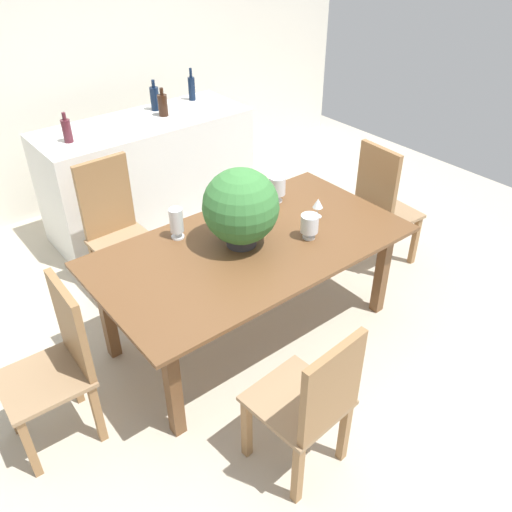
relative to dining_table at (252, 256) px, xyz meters
The scene contains 17 objects.
ground_plane 0.64m from the dining_table, 90.00° to the left, with size 7.04×7.04×0.00m, color #BCB29E.
back_wall 2.68m from the dining_table, 90.00° to the left, with size 6.40×0.10×2.60m, color silver.
dining_table is the anchor object (origin of this frame).
chair_far_left 1.14m from the dining_table, 113.66° to the left, with size 0.44×0.42×1.05m.
chair_near_left 1.14m from the dining_table, 113.23° to the right, with size 0.47×0.48×0.95m.
chair_head_end 1.31m from the dining_table, behind, with size 0.46×0.43×0.98m.
chair_foot_end 1.31m from the dining_table, ahead, with size 0.45×0.44×1.06m.
flower_centerpiece 0.36m from the dining_table, 139.66° to the left, with size 0.47×0.47×0.51m.
crystal_vase_left 0.53m from the dining_table, 131.62° to the left, with size 0.09×0.09×0.21m.
crystal_vase_center_near 0.42m from the dining_table, 27.02° to the right, with size 0.12×0.12×0.17m.
crystal_vase_right 0.63m from the dining_table, 33.56° to the left, with size 0.12×0.12×0.19m.
wine_glass 0.60m from the dining_table, ahead, with size 0.07×0.07×0.14m.
kitchen_counter 1.77m from the dining_table, 82.69° to the left, with size 1.82×0.70×0.99m, color silver.
wine_bottle_clear 1.86m from the dining_table, 76.28° to the left, with size 0.08×0.08×0.24m.
wine_bottle_amber 2.18m from the dining_table, 66.41° to the left, with size 0.06×0.06×0.29m.
wine_bottle_tall 1.81m from the dining_table, 104.56° to the left, with size 0.07×0.07×0.23m.
wine_bottle_dark 2.02m from the dining_table, 76.86° to the left, with size 0.08×0.08×0.26m.
Camera 1 is at (-1.76, -2.23, 2.58)m, focal length 37.33 mm.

